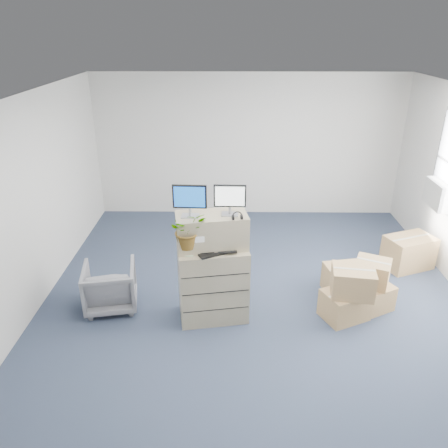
{
  "coord_description": "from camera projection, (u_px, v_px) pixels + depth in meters",
  "views": [
    {
      "loc": [
        -0.37,
        -4.95,
        3.57
      ],
      "look_at": [
        -0.44,
        0.4,
        1.13
      ],
      "focal_mm": 35.0,
      "sensor_mm": 36.0,
      "label": 1
    }
  ],
  "objects": [
    {
      "name": "headphones",
      "position": [
        237.0,
        216.0,
        5.21
      ],
      "size": [
        0.13,
        0.04,
        0.13
      ],
      "primitive_type": "torus",
      "rotation": [
        1.57,
        0.0,
        0.17
      ],
      "color": "black",
      "rests_on": "filing_cabinet_upper"
    },
    {
      "name": "wall_back",
      "position": [
        248.0,
        146.0,
        8.59
      ],
      "size": [
        6.0,
        0.02,
        2.8
      ],
      "primitive_type": "cube",
      "color": "beige",
      "rests_on": "ground"
    },
    {
      "name": "potted_plant",
      "position": [
        188.0,
        234.0,
        5.25
      ],
      "size": [
        0.56,
        0.59,
        0.46
      ],
      "rotation": [
        0.0,
        0.0,
        0.17
      ],
      "color": "#AFC8A1",
      "rests_on": "filing_cabinet_lower"
    },
    {
      "name": "external_drive",
      "position": [
        241.0,
        239.0,
        5.65
      ],
      "size": [
        0.22,
        0.19,
        0.06
      ],
      "primitive_type": "cube",
      "rotation": [
        0.0,
        0.0,
        0.23
      ],
      "color": "black",
      "rests_on": "filing_cabinet_lower"
    },
    {
      "name": "phone_dock",
      "position": [
        210.0,
        245.0,
        5.46
      ],
      "size": [
        0.07,
        0.06,
        0.14
      ],
      "rotation": [
        0.0,
        0.0,
        0.17
      ],
      "color": "silver",
      "rests_on": "filing_cabinet_lower"
    },
    {
      "name": "ac_unit",
      "position": [
        439.0,
        194.0,
        6.72
      ],
      "size": [
        0.24,
        0.6,
        0.4
      ],
      "primitive_type": "cube",
      "color": "beige",
      "rests_on": "wall_right"
    },
    {
      "name": "tissue_box",
      "position": [
        236.0,
        236.0,
        5.56
      ],
      "size": [
        0.27,
        0.15,
        0.1
      ],
      "primitive_type": "cube",
      "rotation": [
        0.0,
        0.0,
        0.1
      ],
      "color": "#3D9AD1",
      "rests_on": "external_drive"
    },
    {
      "name": "water_bottle",
      "position": [
        216.0,
        237.0,
        5.48
      ],
      "size": [
        0.07,
        0.07,
        0.25
      ],
      "primitive_type": "cylinder",
      "color": "gray",
      "rests_on": "filing_cabinet_lower"
    },
    {
      "name": "keyboard",
      "position": [
        217.0,
        251.0,
        5.39
      ],
      "size": [
        0.55,
        0.43,
        0.03
      ],
      "primitive_type": "cube",
      "rotation": [
        0.0,
        0.0,
        0.5
      ],
      "color": "black",
      "rests_on": "filing_cabinet_lower"
    },
    {
      "name": "office_chair",
      "position": [
        110.0,
        284.0,
        5.95
      ],
      "size": [
        0.79,
        0.75,
        0.7
      ],
      "primitive_type": "imported",
      "rotation": [
        0.0,
        0.0,
        3.33
      ],
      "color": "slate",
      "rests_on": "ground"
    },
    {
      "name": "cardboard_boxes",
      "position": [
        372.0,
        276.0,
        6.25
      ],
      "size": [
        2.11,
        2.03,
        0.76
      ],
      "color": "#9F724D",
      "rests_on": "ground"
    },
    {
      "name": "filing_cabinet_lower",
      "position": [
        213.0,
        283.0,
        5.69
      ],
      "size": [
        0.95,
        0.68,
        1.02
      ],
      "primitive_type": "cube",
      "rotation": [
        0.0,
        0.0,
        0.17
      ],
      "color": "#9A8E6A",
      "rests_on": "ground"
    },
    {
      "name": "ground",
      "position": [
        256.0,
        311.0,
        5.98
      ],
      "size": [
        7.0,
        7.0,
        0.0
      ],
      "primitive_type": "plane",
      "color": "#242F41",
      "rests_on": "ground"
    },
    {
      "name": "filing_cabinet_upper",
      "position": [
        212.0,
        231.0,
        5.43
      ],
      "size": [
        0.94,
        0.58,
        0.44
      ],
      "primitive_type": "cube",
      "rotation": [
        0.0,
        0.0,
        0.17
      ],
      "color": "#9A8E6A",
      "rests_on": "filing_cabinet_lower"
    },
    {
      "name": "monitor_left",
      "position": [
        190.0,
        199.0,
        5.2
      ],
      "size": [
        0.41,
        0.17,
        0.41
      ],
      "rotation": [
        0.0,
        0.0,
        -0.05
      ],
      "color": "#99999E",
      "rests_on": "filing_cabinet_upper"
    },
    {
      "name": "mouse",
      "position": [
        238.0,
        250.0,
        5.39
      ],
      "size": [
        0.1,
        0.08,
        0.03
      ],
      "primitive_type": "ellipsoid",
      "rotation": [
        0.0,
        0.0,
        0.29
      ],
      "color": "silver",
      "rests_on": "filing_cabinet_lower"
    },
    {
      "name": "monitor_right",
      "position": [
        230.0,
        198.0,
        5.25
      ],
      "size": [
        0.39,
        0.15,
        0.39
      ],
      "rotation": [
        0.0,
        0.0,
        -0.03
      ],
      "color": "#99999E",
      "rests_on": "filing_cabinet_upper"
    }
  ]
}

